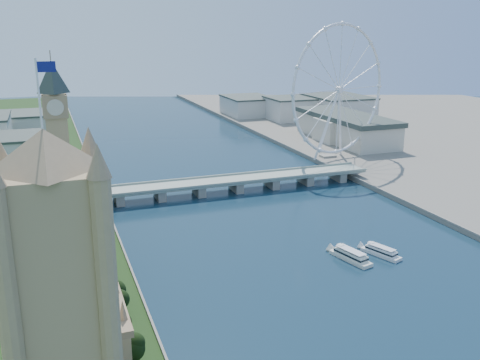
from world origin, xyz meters
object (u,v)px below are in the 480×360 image
london_eye (339,90)px  tour_boat_far (381,255)px  victoria_tower (60,302)px  tour_boat_near (350,260)px

london_eye → tour_boat_far: 227.54m
victoria_tower → london_eye: size_ratio=0.90×
victoria_tower → tour_boat_far: 204.05m
victoria_tower → tour_boat_near: size_ratio=3.84×
victoria_tower → tour_boat_far: bearing=30.7°
london_eye → victoria_tower: bearing=-130.4°
tour_boat_far → victoria_tower: bearing=-169.0°
tour_boat_far → tour_boat_near: bearing=158.9°
london_eye → tour_boat_near: london_eye is taller
london_eye → tour_boat_near: size_ratio=4.26×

